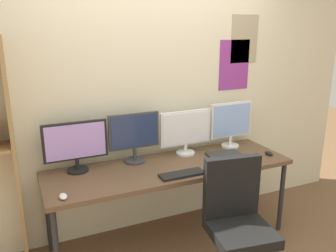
{
  "coord_description": "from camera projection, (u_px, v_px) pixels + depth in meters",
  "views": [
    {
      "loc": [
        -1.2,
        -2.0,
        1.92
      ],
      "look_at": [
        0.0,
        0.65,
        1.09
      ],
      "focal_mm": 37.4,
      "sensor_mm": 36.0,
      "label": 1
    }
  ],
  "objects": [
    {
      "name": "mouse_right_side",
      "position": [
        269.0,
        153.0,
        3.33
      ],
      "size": [
        0.06,
        0.1,
        0.03
      ],
      "primitive_type": "ellipsoid",
      "color": "black",
      "rests_on": "desk"
    },
    {
      "name": "wall_back",
      "position": [
        152.0,
        95.0,
        3.29
      ],
      "size": [
        4.57,
        0.11,
        2.6
      ],
      "color": "beige",
      "rests_on": "ground_plane"
    },
    {
      "name": "monitor_center_right",
      "position": [
        186.0,
        131.0,
        3.3
      ],
      "size": [
        0.51,
        0.18,
        0.42
      ],
      "color": "silver",
      "rests_on": "desk"
    },
    {
      "name": "mouse_left_side",
      "position": [
        63.0,
        196.0,
        2.49
      ],
      "size": [
        0.06,
        0.1,
        0.03
      ],
      "primitive_type": "ellipsoid",
      "color": "silver",
      "rests_on": "desk"
    },
    {
      "name": "office_chair",
      "position": [
        237.0,
        236.0,
        2.63
      ],
      "size": [
        0.52,
        0.52,
        0.99
      ],
      "color": "#2D2D33",
      "rests_on": "ground_plane"
    },
    {
      "name": "monitor_far_left",
      "position": [
        76.0,
        144.0,
        2.9
      ],
      "size": [
        0.53,
        0.18,
        0.43
      ],
      "color": "black",
      "rests_on": "desk"
    },
    {
      "name": "monitor_far_right",
      "position": [
        231.0,
        123.0,
        3.5
      ],
      "size": [
        0.46,
        0.18,
        0.46
      ],
      "color": "silver",
      "rests_on": "desk"
    },
    {
      "name": "monitor_center_left",
      "position": [
        134.0,
        135.0,
        3.09
      ],
      "size": [
        0.46,
        0.18,
        0.45
      ],
      "color": "#38383D",
      "rests_on": "desk"
    },
    {
      "name": "desk",
      "position": [
        170.0,
        171.0,
        3.09
      ],
      "size": [
        2.17,
        0.68,
        0.74
      ],
      "color": "brown",
      "rests_on": "ground_plane"
    },
    {
      "name": "laptop_closed",
      "position": [
        225.0,
        155.0,
        3.29
      ],
      "size": [
        0.34,
        0.26,
        0.02
      ],
      "primitive_type": "cube",
      "rotation": [
        0.0,
        0.0,
        -0.11
      ],
      "color": "#2D2D2D",
      "rests_on": "desk"
    },
    {
      "name": "keyboard_main",
      "position": [
        182.0,
        174.0,
        2.88
      ],
      "size": [
        0.38,
        0.13,
        0.02
      ],
      "primitive_type": "cube",
      "color": "black",
      "rests_on": "desk"
    }
  ]
}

